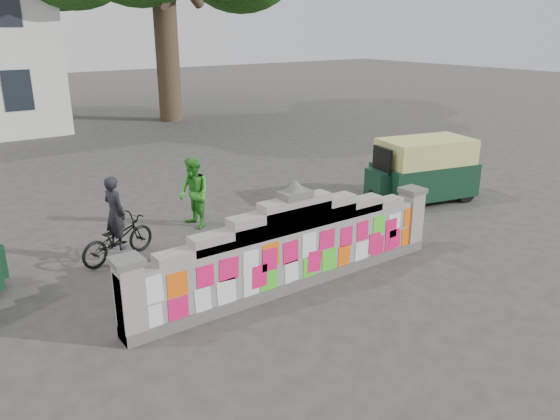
{
  "coord_description": "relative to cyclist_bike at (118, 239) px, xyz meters",
  "views": [
    {
      "loc": [
        -5.4,
        -7.07,
        4.49
      ],
      "look_at": [
        0.4,
        1.0,
        1.1
      ],
      "focal_mm": 35.0,
      "sensor_mm": 36.0,
      "label": 1
    }
  ],
  "objects": [
    {
      "name": "parapet_wall",
      "position": [
        2.14,
        -3.03,
        0.31
      ],
      "size": [
        6.48,
        0.44,
        2.01
      ],
      "color": "#4C4C49",
      "rests_on": "ground"
    },
    {
      "name": "cyclist_rider",
      "position": [
        0.0,
        0.0,
        0.3
      ],
      "size": [
        0.5,
        0.62,
        1.48
      ],
      "primitive_type": "imported",
      "rotation": [
        0.0,
        0.0,
        1.87
      ],
      "color": "black",
      "rests_on": "ground"
    },
    {
      "name": "rickshaw_right",
      "position": [
        7.94,
        -0.95,
        0.43
      ],
      "size": [
        3.11,
        1.93,
        1.67
      ],
      "rotation": [
        0.0,
        0.0,
        2.92
      ],
      "color": "black",
      "rests_on": "ground"
    },
    {
      "name": "pedestrian",
      "position": [
        2.11,
        0.77,
        0.38
      ],
      "size": [
        0.66,
        0.83,
        1.64
      ],
      "primitive_type": "imported",
      "rotation": [
        0.0,
        0.0,
        -1.52
      ],
      "color": "green",
      "rests_on": "ground"
    },
    {
      "name": "ground",
      "position": [
        2.14,
        -3.02,
        -0.44
      ],
      "size": [
        100.0,
        100.0,
        0.0
      ],
      "primitive_type": "plane",
      "color": "#383533",
      "rests_on": "ground"
    },
    {
      "name": "cyclist_bike",
      "position": [
        0.0,
        0.0,
        0.0
      ],
      "size": [
        1.76,
        1.04,
        0.87
      ],
      "primitive_type": "imported",
      "rotation": [
        0.0,
        0.0,
        1.87
      ],
      "color": "black",
      "rests_on": "ground"
    }
  ]
}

